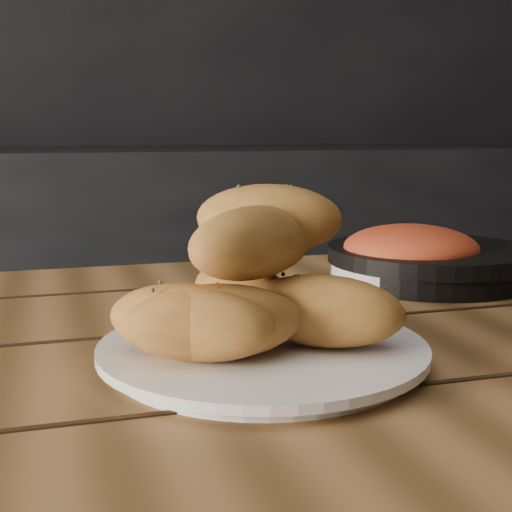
% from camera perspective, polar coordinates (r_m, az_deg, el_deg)
% --- Properties ---
extents(table, '(1.60, 0.94, 0.75)m').
position_cam_1_polar(table, '(0.68, 5.45, -14.89)').
color(table, olive).
rests_on(table, ground).
extents(plate, '(0.28, 0.28, 0.02)m').
position_cam_1_polar(plate, '(0.62, 0.53, -7.70)').
color(plate, white).
rests_on(plate, table).
extents(bread_rolls, '(0.26, 0.22, 0.13)m').
position_cam_1_polar(bread_rolls, '(0.59, -0.58, -2.37)').
color(bread_rolls, '#B57532').
rests_on(bread_rolls, plate).
extents(skillet, '(0.40, 0.27, 0.05)m').
position_cam_1_polar(skillet, '(0.97, 13.83, -0.51)').
color(skillet, black).
rests_on(skillet, table).
extents(bowl, '(0.21, 0.21, 0.08)m').
position_cam_1_polar(bowl, '(0.95, 12.25, -0.09)').
color(bowl, white).
rests_on(bowl, table).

